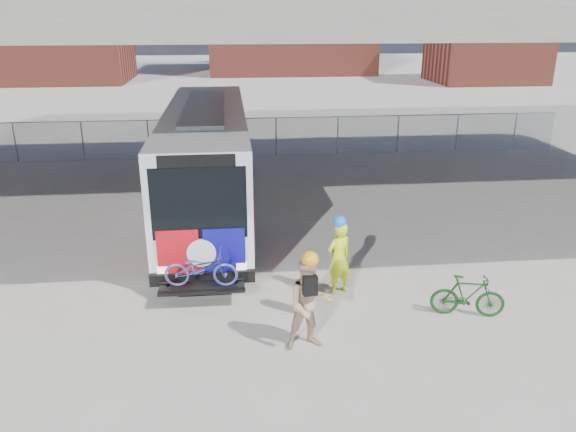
{
  "coord_description": "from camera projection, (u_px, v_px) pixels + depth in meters",
  "views": [
    {
      "loc": [
        -1.23,
        -14.46,
        6.54
      ],
      "look_at": [
        0.2,
        -0.98,
        1.6
      ],
      "focal_mm": 35.0,
      "sensor_mm": 36.0,
      "label": 1
    }
  ],
  "objects": [
    {
      "name": "cyclist_tan",
      "position": [
        310.0,
        303.0,
        11.31
      ],
      "size": [
        1.05,
        0.87,
        2.15
      ],
      "rotation": [
        0.0,
        0.0,
        0.15
      ],
      "color": "tan",
      "rests_on": "ground"
    },
    {
      "name": "cyclist_hivis",
      "position": [
        339.0,
        256.0,
        13.59
      ],
      "size": [
        0.8,
        0.7,
        2.02
      ],
      "rotation": [
        0.0,
        0.0,
        3.63
      ],
      "color": "#D2EB18",
      "rests_on": "ground"
    },
    {
      "name": "overpass",
      "position": [
        265.0,
        12.0,
        17.37
      ],
      "size": [
        40.0,
        16.0,
        7.95
      ],
      "color": "#605E59",
      "rests_on": "ground"
    },
    {
      "name": "bike_parked",
      "position": [
        468.0,
        296.0,
        12.69
      ],
      "size": [
        1.72,
        0.86,
        0.99
      ],
      "primitive_type": "imported",
      "rotation": [
        0.0,
        0.0,
        1.32
      ],
      "color": "#133C15",
      "rests_on": "ground"
    },
    {
      "name": "chainlink_fence",
      "position": [
        255.0,
        127.0,
        26.6
      ],
      "size": [
        30.0,
        0.06,
        30.0
      ],
      "color": "gray",
      "rests_on": "ground"
    },
    {
      "name": "bus",
      "position": [
        207.0,
        153.0,
        18.78
      ],
      "size": [
        2.67,
        12.92,
        3.69
      ],
      "color": "silver",
      "rests_on": "ground"
    },
    {
      "name": "ground",
      "position": [
        277.0,
        257.0,
        15.88
      ],
      "size": [
        160.0,
        160.0,
        0.0
      ],
      "primitive_type": "plane",
      "color": "#9E9991",
      "rests_on": "ground"
    },
    {
      "name": "brick_buildings",
      "position": [
        249.0,
        23.0,
        59.2
      ],
      "size": [
        54.0,
        22.0,
        12.0
      ],
      "color": "brown",
      "rests_on": "ground"
    },
    {
      "name": "bollard",
      "position": [
        307.0,
        286.0,
        12.71
      ],
      "size": [
        0.34,
        0.34,
        1.29
      ],
      "color": "white",
      "rests_on": "ground"
    }
  ]
}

